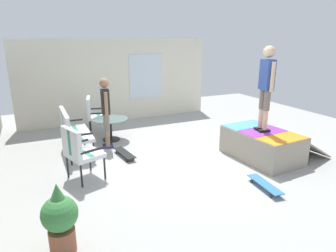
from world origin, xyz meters
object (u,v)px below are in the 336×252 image
(skate_ramp, at_px, (263,144))
(skateboard_by_bench, at_px, (125,153))
(patio_bench, at_px, (71,129))
(patio_chair_by_wall, at_px, (79,149))
(patio_table, at_px, (111,125))
(potted_plant, at_px, (60,218))
(person_skater, at_px, (266,82))
(person_watching, at_px, (106,108))
(patio_chair_near_house, at_px, (94,112))
(skateboard_spare, at_px, (265,185))

(skate_ramp, height_order, skateboard_by_bench, skate_ramp)
(patio_bench, distance_m, skateboard_by_bench, 1.29)
(patio_bench, bearing_deg, skateboard_by_bench, -120.65)
(patio_bench, distance_m, patio_chair_by_wall, 1.36)
(patio_chair_by_wall, height_order, patio_table, patio_chair_by_wall)
(skateboard_by_bench, relative_size, potted_plant, 0.89)
(person_skater, bearing_deg, person_watching, 54.09)
(person_watching, relative_size, skateboard_by_bench, 2.03)
(patio_chair_near_house, height_order, patio_table, patio_chair_near_house)
(skateboard_spare, bearing_deg, patio_chair_near_house, 24.79)
(skate_ramp, height_order, person_watching, person_watching)
(patio_chair_by_wall, distance_m, person_skater, 3.94)
(patio_table, distance_m, person_watching, 0.76)
(potted_plant, bearing_deg, skateboard_spare, -87.27)
(skate_ramp, relative_size, patio_bench, 1.55)
(person_watching, distance_m, person_skater, 3.62)
(skate_ramp, distance_m, skateboard_by_bench, 3.05)
(skate_ramp, bearing_deg, patio_chair_near_house, 42.17)
(patio_chair_near_house, height_order, potted_plant, patio_chair_near_house)
(person_watching, bearing_deg, person_skater, -125.91)
(patio_chair_near_house, bearing_deg, person_skater, -138.06)
(patio_table, bearing_deg, patio_bench, 121.81)
(patio_table, height_order, skateboard_by_bench, patio_table)
(skate_ramp, bearing_deg, patio_bench, 62.68)
(skateboard_by_bench, xyz_separation_m, potted_plant, (-2.62, 1.59, 0.38))
(skateboard_spare, bearing_deg, skateboard_by_bench, 36.07)
(patio_chair_by_wall, bearing_deg, potted_plant, 164.43)
(patio_chair_near_house, distance_m, person_watching, 1.23)
(patio_table, relative_size, skateboard_spare, 1.10)
(patio_bench, height_order, skateboard_by_bench, patio_bench)
(patio_bench, height_order, patio_chair_near_house, same)
(patio_chair_by_wall, bearing_deg, person_watching, -29.99)
(skateboard_spare, bearing_deg, person_watching, 31.51)
(patio_chair_by_wall, relative_size, person_watching, 0.61)
(patio_table, distance_m, skateboard_by_bench, 1.28)
(person_skater, distance_m, potted_plant, 4.63)
(patio_table, height_order, skateboard_spare, patio_table)
(skate_ramp, relative_size, potted_plant, 2.12)
(potted_plant, bearing_deg, person_watching, -22.43)
(person_skater, bearing_deg, patio_table, 46.23)
(skateboard_by_bench, relative_size, skateboard_spare, 1.00)
(patio_chair_near_house, relative_size, skateboard_spare, 1.25)
(patio_chair_near_house, xyz_separation_m, patio_table, (-0.71, -0.26, -0.21))
(skateboard_spare, xyz_separation_m, potted_plant, (-0.16, 3.38, 0.38))
(skate_ramp, height_order, patio_chair_by_wall, patio_chair_by_wall)
(patio_bench, relative_size, skateboard_spare, 1.53)
(person_skater, height_order, skateboard_by_bench, person_skater)
(patio_chair_near_house, height_order, patio_chair_by_wall, same)
(skateboard_by_bench, bearing_deg, patio_chair_near_house, 7.13)
(patio_bench, xyz_separation_m, person_skater, (-1.91, -3.70, 1.05))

